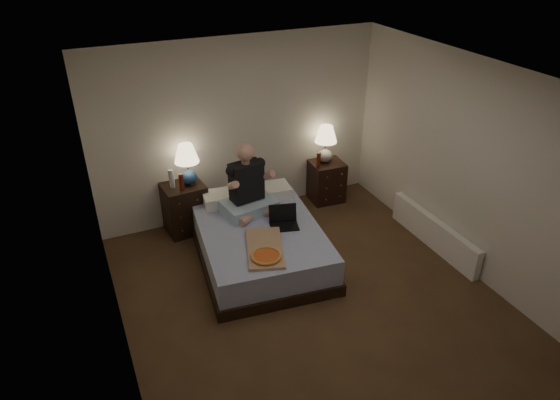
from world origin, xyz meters
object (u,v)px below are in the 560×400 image
lamp_right (326,144)px  nightstand_left (185,208)px  soda_can (192,181)px  person (248,180)px  beer_bottle_right (319,160)px  beer_bottle_left (181,182)px  laptop (284,218)px  pizza_box (266,257)px  lamp_left (187,165)px  bed (260,244)px  nightstand_right (326,181)px  radiator (434,233)px  water_bottle (172,179)px

lamp_right → nightstand_left: bearing=180.0°
soda_can → person: size_ratio=0.11×
nightstand_left → lamp_right: size_ratio=1.23×
nightstand_left → soda_can: soda_can is taller
beer_bottle_right → nightstand_left: bearing=176.4°
soda_can → beer_bottle_left: beer_bottle_left is taller
lamp_right → laptop: (-1.19, -1.16, -0.30)m
laptop → pizza_box: 0.71m
lamp_left → lamp_right: size_ratio=1.00×
nightstand_left → beer_bottle_right: bearing=-8.5°
bed → nightstand_right: bearing=41.1°
laptop → pizza_box: size_ratio=0.45×
nightstand_right → radiator: (0.67, -1.67, -0.11)m
laptop → radiator: 2.00m
beer_bottle_right → laptop: (-1.02, -1.04, -0.14)m
bed → nightstand_right: (1.49, 1.02, 0.07)m
bed → nightstand_right: nightstand_right is taller
lamp_left → person: bearing=-48.5°
laptop → pizza_box: (-0.46, -0.53, -0.08)m
nightstand_left → soda_can: bearing=-21.7°
nightstand_left → beer_bottle_right: (1.96, -0.12, 0.39)m
lamp_left → radiator: (2.73, -1.71, -0.77)m
soda_can → radiator: soda_can is taller
nightstand_left → person: size_ratio=0.74×
beer_bottle_left → person: (0.71, -0.54, 0.13)m
bed → laptop: 0.46m
laptop → nightstand_left: bearing=143.8°
water_bottle → radiator: bearing=-30.1°
bed → beer_bottle_right: beer_bottle_right is taller
lamp_left → radiator: bearing=-32.1°
laptop → bed: bearing=175.9°
person → radiator: bearing=-34.6°
nightstand_right → radiator: nightstand_right is taller
radiator → pizza_box: bearing=179.6°
lamp_right → laptop: size_ratio=1.65×
nightstand_left → laptop: size_ratio=2.02×
bed → nightstand_right: 1.81m
lamp_left → beer_bottle_right: size_ratio=2.43×
lamp_left → pizza_box: bearing=-77.2°
lamp_left → radiator: 3.31m
nightstand_left → laptop: (0.94, -1.16, 0.25)m
lamp_right → water_bottle: lamp_right is taller
radiator → beer_bottle_right: bearing=118.5°
nightstand_left → lamp_left: bearing=-4.9°
water_bottle → soda_can: bearing=-7.8°
beer_bottle_left → soda_can: bearing=28.6°
lamp_right → beer_bottle_left: 2.18m
bed → water_bottle: size_ratio=7.53×
lamp_right → soda_can: lamp_right is taller
lamp_right → beer_bottle_right: size_ratio=2.43×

